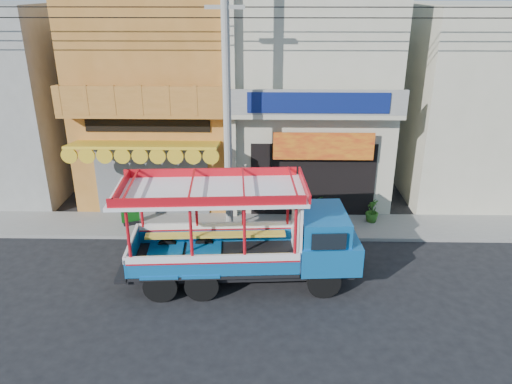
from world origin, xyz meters
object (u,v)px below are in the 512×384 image
at_px(utility_pole, 231,94).
at_px(potted_plant_c, 372,211).
at_px(songthaew_truck, 258,234).
at_px(green_sign, 130,213).
at_px(potted_plant_a, 309,208).
at_px(potted_plant_b, 325,220).

distance_m(utility_pole, potted_plant_c, 6.81).
bearing_deg(songthaew_truck, utility_pole, 107.26).
bearing_deg(potted_plant_c, songthaew_truck, -46.21).
height_order(utility_pole, potted_plant_c, utility_pole).
height_order(songthaew_truck, green_sign, songthaew_truck).
bearing_deg(utility_pole, green_sign, 169.87).
relative_size(green_sign, potted_plant_a, 0.98).
bearing_deg(potted_plant_b, potted_plant_c, -111.37).
xyz_separation_m(potted_plant_a, potted_plant_b, (0.48, -0.88, -0.07)).
xyz_separation_m(songthaew_truck, potted_plant_c, (4.14, 3.90, -0.99)).
xyz_separation_m(potted_plant_b, potted_plant_c, (1.83, 0.84, -0.01)).
bearing_deg(songthaew_truck, potted_plant_b, 53.07).
distance_m(songthaew_truck, potted_plant_a, 4.44).
xyz_separation_m(utility_pole, potted_plant_a, (2.71, 1.10, -4.40)).
height_order(potted_plant_a, potted_plant_b, potted_plant_a).
xyz_separation_m(songthaew_truck, green_sign, (-4.70, 3.52, -1.00)).
bearing_deg(utility_pole, potted_plant_c, 11.93).
xyz_separation_m(songthaew_truck, potted_plant_b, (2.30, 3.06, -0.98)).
relative_size(songthaew_truck, green_sign, 7.00).
bearing_deg(potted_plant_a, green_sign, 153.21).
bearing_deg(utility_pole, potted_plant_a, 22.13).
bearing_deg(songthaew_truck, potted_plant_c, 43.30).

